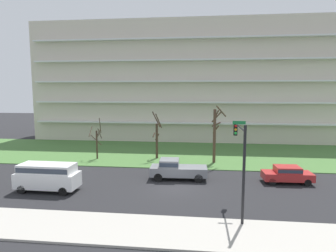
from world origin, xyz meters
TOP-DOWN VIEW (x-y plane):
  - ground at (0.00, 0.00)m, footprint 160.00×160.00m
  - sidewalk_curb_near at (0.00, -8.00)m, footprint 80.00×4.00m
  - grass_lawn_strip at (0.00, 14.00)m, footprint 80.00×16.00m
  - apartment_building at (0.00, 27.98)m, footprint 52.96×12.92m
  - tree_far_left at (-10.55, 9.37)m, footprint 1.65×1.55m
  - tree_left at (-3.21, 10.50)m, footprint 1.20×1.15m
  - tree_center at (3.88, 9.20)m, footprint 1.70×2.19m
  - pickup_gray_near_left at (-0.12, 2.49)m, footprint 5.47×2.19m
  - sedan_red_center_left at (10.18, 2.50)m, footprint 4.46×1.94m
  - van_white_center_right at (-10.67, -2.00)m, footprint 5.23×2.09m
  - traffic_signal_mast at (4.82, -4.93)m, footprint 0.90×5.06m

SIDE VIEW (x-z plane):
  - ground at x=0.00m, z-range 0.00..0.00m
  - grass_lawn_strip at x=0.00m, z-range 0.00..0.08m
  - sidewalk_curb_near at x=0.00m, z-range 0.00..0.15m
  - sedan_red_center_left at x=10.18m, z-range 0.09..1.66m
  - pickup_gray_near_left at x=-0.12m, z-range 0.04..1.99m
  - van_white_center_right at x=-10.67m, z-range 0.22..2.58m
  - tree_far_left at x=-10.55m, z-range -0.27..4.95m
  - tree_left at x=-3.21m, z-range -0.34..5.66m
  - tree_center at x=3.88m, z-range 0.17..7.05m
  - traffic_signal_mast at x=4.82m, z-range 1.16..7.57m
  - apartment_building at x=0.00m, z-range 0.00..20.04m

